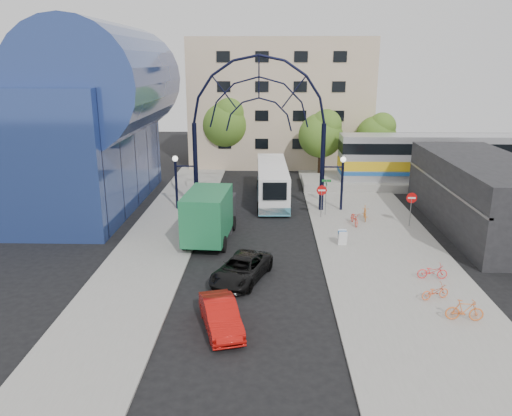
{
  "coord_description": "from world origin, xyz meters",
  "views": [
    {
      "loc": [
        0.82,
        -24.54,
        11.63
      ],
      "look_at": [
        -0.0,
        6.0,
        2.57
      ],
      "focal_mm": 35.0,
      "sensor_mm": 36.0,
      "label": 1
    }
  ],
  "objects_px": {
    "bike_near_b": "(365,213)",
    "street_name_sign": "(326,190)",
    "stop_sign": "(322,193)",
    "do_not_enter_sign": "(411,201)",
    "tree_north_a": "(322,133)",
    "gateway_arch": "(259,103)",
    "bike_far_b": "(465,310)",
    "green_truck": "(210,214)",
    "black_suv": "(241,269)",
    "bike_far_c": "(435,292)",
    "city_bus": "(272,182)",
    "sandwich_board": "(343,236)",
    "tree_north_c": "(377,134)",
    "train_car": "(474,158)",
    "tree_north_b": "(226,121)",
    "red_sedan": "(221,315)",
    "bike_near_a": "(354,218)",
    "bike_far_a": "(432,271)"
  },
  "relations": [
    {
      "from": "green_truck",
      "to": "city_bus",
      "type": "bearing_deg",
      "value": 71.88
    },
    {
      "from": "green_truck",
      "to": "bike_near_a",
      "type": "height_order",
      "value": "green_truck"
    },
    {
      "from": "tree_north_c",
      "to": "bike_far_a",
      "type": "height_order",
      "value": "tree_north_c"
    },
    {
      "from": "tree_north_a",
      "to": "bike_far_a",
      "type": "distance_m",
      "value": 25.65
    },
    {
      "from": "sandwich_board",
      "to": "bike_near_a",
      "type": "bearing_deg",
      "value": 70.95
    },
    {
      "from": "tree_north_c",
      "to": "city_bus",
      "type": "distance_m",
      "value": 15.55
    },
    {
      "from": "train_car",
      "to": "bike_near_b",
      "type": "height_order",
      "value": "train_car"
    },
    {
      "from": "street_name_sign",
      "to": "tree_north_c",
      "type": "xyz_separation_m",
      "value": [
        6.92,
        15.33,
        2.15
      ]
    },
    {
      "from": "do_not_enter_sign",
      "to": "green_truck",
      "type": "height_order",
      "value": "green_truck"
    },
    {
      "from": "bike_near_b",
      "to": "street_name_sign",
      "type": "bearing_deg",
      "value": 162.91
    },
    {
      "from": "tree_north_a",
      "to": "tree_north_c",
      "type": "bearing_deg",
      "value": 18.44
    },
    {
      "from": "do_not_enter_sign",
      "to": "bike_far_c",
      "type": "height_order",
      "value": "do_not_enter_sign"
    },
    {
      "from": "sandwich_board",
      "to": "train_car",
      "type": "xyz_separation_m",
      "value": [
        14.4,
        16.02,
        2.16
      ]
    },
    {
      "from": "train_car",
      "to": "green_truck",
      "type": "xyz_separation_m",
      "value": [
        -23.09,
        -14.86,
        -1.13
      ]
    },
    {
      "from": "stop_sign",
      "to": "tree_north_a",
      "type": "bearing_deg",
      "value": 84.58
    },
    {
      "from": "sandwich_board",
      "to": "tree_north_c",
      "type": "height_order",
      "value": "tree_north_c"
    },
    {
      "from": "do_not_enter_sign",
      "to": "street_name_sign",
      "type": "bearing_deg",
      "value": 155.84
    },
    {
      "from": "stop_sign",
      "to": "bike_far_c",
      "type": "relative_size",
      "value": 1.65
    },
    {
      "from": "tree_north_c",
      "to": "bike_near_a",
      "type": "bearing_deg",
      "value": -105.94
    },
    {
      "from": "city_bus",
      "to": "bike_near_b",
      "type": "xyz_separation_m",
      "value": [
        6.94,
        -5.91,
        -0.96
      ]
    },
    {
      "from": "stop_sign",
      "to": "do_not_enter_sign",
      "type": "relative_size",
      "value": 1.01
    },
    {
      "from": "street_name_sign",
      "to": "bike_far_b",
      "type": "xyz_separation_m",
      "value": [
        4.64,
        -16.33,
        -1.49
      ]
    },
    {
      "from": "black_suv",
      "to": "green_truck",
      "type": "bearing_deg",
      "value": 130.18
    },
    {
      "from": "green_truck",
      "to": "black_suv",
      "type": "distance_m",
      "value": 7.05
    },
    {
      "from": "stop_sign",
      "to": "black_suv",
      "type": "xyz_separation_m",
      "value": [
        -5.46,
        -11.37,
        -1.32
      ]
    },
    {
      "from": "gateway_arch",
      "to": "bike_far_b",
      "type": "height_order",
      "value": "gateway_arch"
    },
    {
      "from": "gateway_arch",
      "to": "bike_far_c",
      "type": "bearing_deg",
      "value": -59.51
    },
    {
      "from": "do_not_enter_sign",
      "to": "bike_near_b",
      "type": "height_order",
      "value": "do_not_enter_sign"
    },
    {
      "from": "gateway_arch",
      "to": "city_bus",
      "type": "distance_m",
      "value": 7.77
    },
    {
      "from": "gateway_arch",
      "to": "bike_far_c",
      "type": "xyz_separation_m",
      "value": [
        9.18,
        -15.59,
        -8.04
      ]
    },
    {
      "from": "green_truck",
      "to": "red_sedan",
      "type": "xyz_separation_m",
      "value": [
        1.79,
        -11.72,
        -1.1
      ]
    },
    {
      "from": "green_truck",
      "to": "bike_far_b",
      "type": "distance_m",
      "value": 16.93
    },
    {
      "from": "do_not_enter_sign",
      "to": "stop_sign",
      "type": "bearing_deg",
      "value": 162.12
    },
    {
      "from": "street_name_sign",
      "to": "bike_far_c",
      "type": "xyz_separation_m",
      "value": [
        3.98,
        -14.19,
        -1.61
      ]
    },
    {
      "from": "city_bus",
      "to": "green_truck",
      "type": "relative_size",
      "value": 1.56
    },
    {
      "from": "bike_far_a",
      "to": "bike_far_c",
      "type": "xyz_separation_m",
      "value": [
        -0.62,
        -2.46,
        -0.03
      ]
    },
    {
      "from": "train_car",
      "to": "bike_far_a",
      "type": "xyz_separation_m",
      "value": [
        -10.2,
        -21.14,
        -2.35
      ]
    },
    {
      "from": "do_not_enter_sign",
      "to": "tree_north_a",
      "type": "bearing_deg",
      "value": 107.03
    },
    {
      "from": "do_not_enter_sign",
      "to": "black_suv",
      "type": "xyz_separation_m",
      "value": [
        -11.66,
        -9.37,
        -1.31
      ]
    },
    {
      "from": "tree_north_b",
      "to": "bike_far_b",
      "type": "xyz_separation_m",
      "value": [
        13.71,
        -33.66,
        -4.63
      ]
    },
    {
      "from": "stop_sign",
      "to": "bike_far_b",
      "type": "distance_m",
      "value": 16.57
    },
    {
      "from": "sandwich_board",
      "to": "do_not_enter_sign",
      "type": "bearing_deg",
      "value": 36.68
    },
    {
      "from": "gateway_arch",
      "to": "sandwich_board",
      "type": "distance_m",
      "value": 12.52
    },
    {
      "from": "tree_north_a",
      "to": "bike_far_b",
      "type": "xyz_separation_m",
      "value": [
        3.71,
        -29.66,
        -3.97
      ]
    },
    {
      "from": "tree_north_a",
      "to": "green_truck",
      "type": "height_order",
      "value": "tree_north_a"
    },
    {
      "from": "black_suv",
      "to": "bike_far_b",
      "type": "distance_m",
      "value": 11.36
    },
    {
      "from": "black_suv",
      "to": "bike_near_a",
      "type": "xyz_separation_m",
      "value": [
        7.72,
        9.59,
        -0.07
      ]
    },
    {
      "from": "tree_north_b",
      "to": "bike_far_b",
      "type": "relative_size",
      "value": 4.66
    },
    {
      "from": "sandwich_board",
      "to": "green_truck",
      "type": "height_order",
      "value": "green_truck"
    },
    {
      "from": "tree_north_a",
      "to": "red_sedan",
      "type": "xyz_separation_m",
      "value": [
        -7.42,
        -30.51,
        -3.93
      ]
    }
  ]
}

